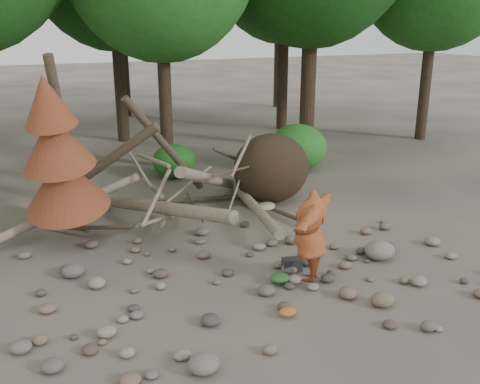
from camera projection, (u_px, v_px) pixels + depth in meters
name	position (u px, v px, depth m)	size (l,w,h in m)	color
ground	(252.00, 283.00, 10.62)	(120.00, 120.00, 0.00)	#514C44
deadfall_pile	(254.00, 172.00, 14.80)	(8.55, 5.24, 3.30)	#332619
dead_conifer	(59.00, 157.00, 11.71)	(2.06, 2.16, 4.35)	#4C3F30
bush_mid	(174.00, 161.00, 17.55)	(1.40, 1.40, 1.12)	#22691E
bush_right	(298.00, 147.00, 18.39)	(2.00, 2.00, 1.60)	#2C7D26
frisbee_thrower	(310.00, 236.00, 10.29)	(2.24, 2.06, 1.88)	#974622
backpack	(292.00, 267.00, 11.00)	(0.38, 0.26, 0.26)	black
cloth_green	(280.00, 280.00, 10.56)	(0.42, 0.35, 0.16)	#265A24
cloth_orange	(288.00, 314.00, 9.37)	(0.32, 0.26, 0.11)	#AE661D
boulder_front_left	(204.00, 364.00, 7.88)	(0.48, 0.44, 0.29)	slate
boulder_front_right	(383.00, 299.00, 9.72)	(0.44, 0.39, 0.26)	#78644B
boulder_mid_right	(380.00, 250.00, 11.62)	(0.67, 0.60, 0.40)	gray
boulder_mid_left	(73.00, 271.00, 10.81)	(0.46, 0.42, 0.28)	#615951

